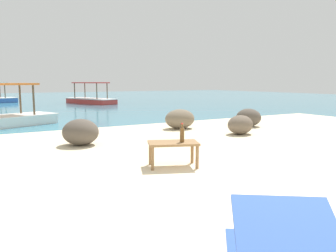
% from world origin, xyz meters
% --- Properties ---
extents(sand_beach, '(18.00, 14.00, 0.04)m').
position_xyz_m(sand_beach, '(0.00, 0.00, 0.02)').
color(sand_beach, beige).
rests_on(sand_beach, ground).
extents(water_surface, '(60.00, 36.00, 0.03)m').
position_xyz_m(water_surface, '(0.00, 22.00, 0.00)').
color(water_surface, teal).
rests_on(water_surface, ground).
extents(low_bench_table, '(0.87, 0.69, 0.39)m').
position_xyz_m(low_bench_table, '(-0.01, 2.15, 0.37)').
color(low_bench_table, olive).
rests_on(low_bench_table, sand_beach).
extents(bottle, '(0.07, 0.07, 0.30)m').
position_xyz_m(bottle, '(0.10, 2.07, 0.55)').
color(bottle, brown).
rests_on(bottle, low_bench_table).
extents(deck_chair_near, '(0.88, 0.93, 0.68)m').
position_xyz_m(deck_chair_near, '(-1.22, -0.99, 0.42)').
color(deck_chair_near, olive).
rests_on(deck_chair_near, sand_beach).
extents(shore_rock_large, '(0.90, 0.93, 0.52)m').
position_xyz_m(shore_rock_large, '(4.31, 5.03, 0.30)').
color(shore_rock_large, brown).
rests_on(shore_rock_large, sand_beach).
extents(shore_rock_medium, '(0.95, 0.78, 0.54)m').
position_xyz_m(shore_rock_medium, '(2.31, 5.65, 0.31)').
color(shore_rock_medium, '#756651').
rests_on(shore_rock_medium, sand_beach).
extents(shore_rock_small, '(0.85, 0.76, 0.48)m').
position_xyz_m(shore_rock_small, '(3.09, 4.04, 0.28)').
color(shore_rock_small, '#6B5B4C').
rests_on(shore_rock_small, sand_beach).
extents(shore_rock_flat, '(1.03, 1.04, 0.54)m').
position_xyz_m(shore_rock_flat, '(-0.77, 4.62, 0.31)').
color(shore_rock_flat, brown).
rests_on(shore_rock_flat, sand_beach).
extents(boat_red, '(2.36, 3.84, 1.29)m').
position_xyz_m(boat_red, '(3.47, 17.70, 0.29)').
color(boat_red, '#C63833').
rests_on(boat_red, water_surface).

